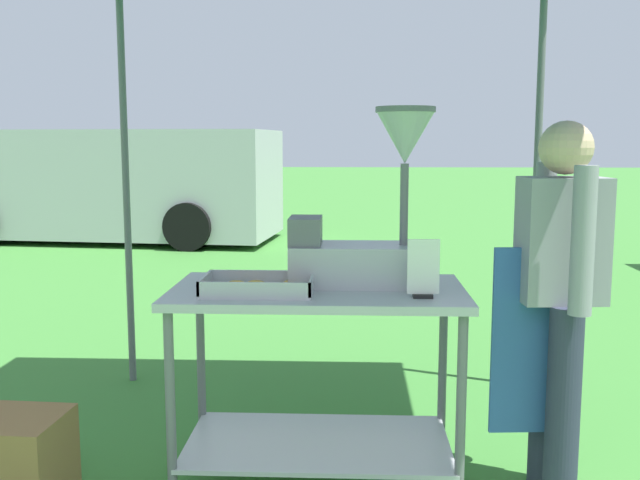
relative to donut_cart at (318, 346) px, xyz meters
name	(u,v)px	position (x,y,z in m)	size (l,w,h in m)	color
ground_plane	(353,282)	(0.15, 4.66, -0.63)	(70.00, 70.00, 0.00)	#3D7F33
donut_cart	(318,346)	(0.00, 0.00, 0.00)	(1.27, 0.69, 0.90)	#B7B7BC
donut_tray	(260,288)	(-0.24, -0.12, 0.28)	(0.46, 0.28, 0.07)	#B7B7BC
donut_fryer	(366,222)	(0.21, 0.08, 0.54)	(0.63, 0.28, 0.78)	#B7B7BC
menu_sign	(423,273)	(0.44, -0.18, 0.36)	(0.13, 0.05, 0.24)	black
vendor	(558,291)	(1.01, -0.06, 0.27)	(0.46, 0.54, 1.61)	#2D3347
supply_crate	(1,461)	(-1.33, -0.25, -0.44)	(0.55, 0.40, 0.39)	olive
van_silver	(108,183)	(-3.63, 7.95, 0.24)	(5.32, 2.48, 1.69)	#BCBCC1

